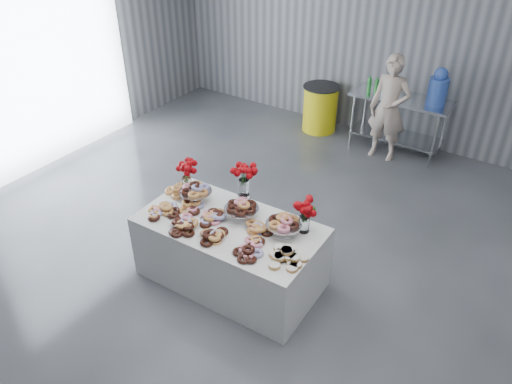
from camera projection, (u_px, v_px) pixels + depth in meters
ground at (225, 294)px, 5.31m from camera, size 9.00×9.00×0.00m
room_walls at (192, 40)px, 4.04m from camera, size 8.04×9.04×4.02m
display_table at (231, 252)px, 5.31m from camera, size 1.92×1.04×0.75m
prep_table at (399, 114)px, 7.68m from camera, size 1.50×0.60×0.90m
donut_mounds at (226, 223)px, 5.04m from camera, size 1.82×0.84×0.09m
cake_stand_left at (195, 190)px, 5.38m from camera, size 0.36×0.36×0.17m
cake_stand_mid at (241, 207)px, 5.11m from camera, size 0.36×0.36×0.17m
cake_stand_right at (284, 223)px, 4.89m from camera, size 0.36×0.36×0.17m
danish_pile at (286, 253)px, 4.63m from camera, size 0.48×0.48×0.11m
bouquet_left at (186, 169)px, 5.45m from camera, size 0.26×0.26×0.42m
bouquet_right at (305, 207)px, 4.84m from camera, size 0.26×0.26×0.42m
bouquet_center at (244, 176)px, 5.17m from camera, size 0.26×0.26×0.57m
water_jug at (438, 88)px, 7.16m from camera, size 0.28×0.28×0.55m
drink_bottles at (380, 86)px, 7.53m from camera, size 0.54×0.08×0.27m
person at (389, 108)px, 7.40m from camera, size 0.59×0.39×1.61m
trash_barrel at (320, 108)px, 8.43m from camera, size 0.61×0.61×0.79m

